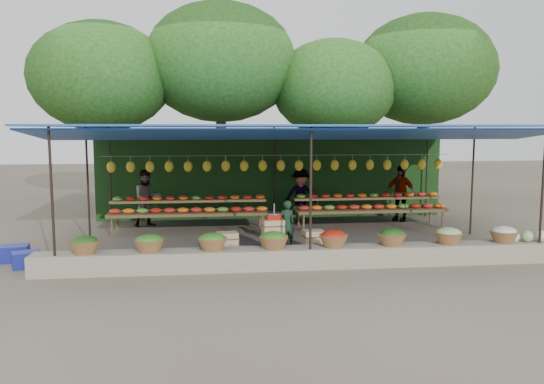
{
  "coord_description": "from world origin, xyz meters",
  "views": [
    {
      "loc": [
        -1.94,
        -12.88,
        2.74
      ],
      "look_at": [
        -0.39,
        0.2,
        1.16
      ],
      "focal_mm": 35.0,
      "sensor_mm": 36.0,
      "label": 1
    }
  ],
  "objects": [
    {
      "name": "crate_counter",
      "position": [
        -0.6,
        -1.59,
        0.31
      ],
      "size": [
        2.39,
        0.39,
        0.77
      ],
      "color": "tan",
      "rests_on": "ground"
    },
    {
      "name": "fruit_table_left",
      "position": [
        -2.49,
        1.35,
        0.61
      ],
      "size": [
        4.21,
        0.95,
        0.93
      ],
      "color": "brown",
      "rests_on": "ground"
    },
    {
      "name": "customer_right",
      "position": [
        3.69,
        2.19,
        0.82
      ],
      "size": [
        0.98,
        0.95,
        1.65
      ],
      "primitive_type": "imported",
      "rotation": [
        0.0,
        0.0,
        -0.75
      ],
      "color": "slate",
      "rests_on": "ground"
    },
    {
      "name": "vendor_seated",
      "position": [
        -0.18,
        -0.92,
        0.55
      ],
      "size": [
        0.46,
        0.36,
        1.1
      ],
      "primitive_type": "imported",
      "rotation": [
        0.0,
        0.0,
        3.4
      ],
      "color": "#183522",
      "rests_on": "ground"
    },
    {
      "name": "tree_row",
      "position": [
        0.5,
        6.09,
        4.7
      ],
      "size": [
        16.51,
        5.5,
        7.12
      ],
      "color": "#3D2716",
      "rests_on": "ground"
    },
    {
      "name": "fruit_table_right",
      "position": [
        2.51,
        1.35,
        0.61
      ],
      "size": [
        4.21,
        0.95,
        0.93
      ],
      "color": "brown",
      "rests_on": "ground"
    },
    {
      "name": "netting_backdrop",
      "position": [
        0.0,
        3.15,
        1.25
      ],
      "size": [
        10.6,
        0.06,
        2.5
      ],
      "primitive_type": "cube",
      "color": "#1F4518",
      "rests_on": "ground"
    },
    {
      "name": "customer_mid",
      "position": [
        0.7,
        2.21,
        0.79
      ],
      "size": [
        1.03,
        0.6,
        1.58
      ],
      "primitive_type": "imported",
      "rotation": [
        0.0,
        0.0,
        -0.01
      ],
      "color": "slate",
      "rests_on": "ground"
    },
    {
      "name": "weighing_scale",
      "position": [
        -0.55,
        -1.59,
        0.85
      ],
      "size": [
        0.33,
        0.33,
        0.35
      ],
      "color": "red",
      "rests_on": "crate_counter"
    },
    {
      "name": "blue_crate_back",
      "position": [
        -5.99,
        -1.57,
        0.17
      ],
      "size": [
        0.61,
        0.47,
        0.33
      ],
      "primitive_type": "cube",
      "rotation": [
        0.0,
        0.0,
        0.14
      ],
      "color": "navy",
      "rests_on": "ground"
    },
    {
      "name": "blue_crate_front",
      "position": [
        -5.57,
        -2.11,
        0.16
      ],
      "size": [
        0.64,
        0.56,
        0.32
      ],
      "primitive_type": "cube",
      "rotation": [
        0.0,
        0.0,
        0.41
      ],
      "color": "navy",
      "rests_on": "ground"
    },
    {
      "name": "customer_left",
      "position": [
        -3.69,
        2.17,
        0.8
      ],
      "size": [
        0.94,
        0.83,
        1.6
      ],
      "primitive_type": "imported",
      "rotation": [
        0.0,
        0.0,
        0.34
      ],
      "color": "slate",
      "rests_on": "ground"
    },
    {
      "name": "stone_curb",
      "position": [
        0.0,
        -2.75,
        0.2
      ],
      "size": [
        10.6,
        0.55,
        0.4
      ],
      "primitive_type": "cube",
      "color": "#746B5D",
      "rests_on": "ground"
    },
    {
      "name": "ground",
      "position": [
        0.0,
        0.0,
        0.0
      ],
      "size": [
        60.0,
        60.0,
        0.0
      ],
      "primitive_type": "plane",
      "color": "brown",
      "rests_on": "ground"
    },
    {
      "name": "stall_canopy",
      "position": [
        0.0,
        0.07,
        2.67
      ],
      "size": [
        10.8,
        6.6,
        2.82
      ],
      "color": "black",
      "rests_on": "ground"
    },
    {
      "name": "produce_baskets",
      "position": [
        -0.1,
        -2.75,
        0.56
      ],
      "size": [
        8.98,
        0.58,
        0.34
      ],
      "color": "brown",
      "rests_on": "stone_curb"
    }
  ]
}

